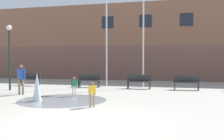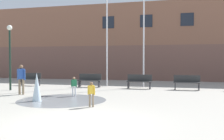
# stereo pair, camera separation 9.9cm
# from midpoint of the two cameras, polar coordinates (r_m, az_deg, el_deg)

# --- Properties ---
(ground_plane) EXTENTS (100.00, 100.00, 0.00)m
(ground_plane) POSITION_cam_midpoint_polar(r_m,az_deg,el_deg) (7.89, -7.57, -11.36)
(ground_plane) COLOR #9E998E
(library_building) EXTENTS (36.00, 6.05, 7.08)m
(library_building) POSITION_cam_midpoint_polar(r_m,az_deg,el_deg) (26.66, 7.95, 5.79)
(library_building) COLOR brown
(library_building) RESTS_ON ground
(splash_fountain) EXTENTS (4.07, 4.07, 1.29)m
(splash_fountain) POSITION_cam_midpoint_polar(r_m,az_deg,el_deg) (12.26, -14.20, -4.67)
(splash_fountain) COLOR gray
(splash_fountain) RESTS_ON ground
(park_bench_under_left_flagpole) EXTENTS (1.60, 0.44, 0.91)m
(park_bench_under_left_flagpole) POSITION_cam_midpoint_polar(r_m,az_deg,el_deg) (19.87, -17.64, -1.87)
(park_bench_under_left_flagpole) COLOR #28282D
(park_bench_under_left_flagpole) RESTS_ON ground
(park_bench_center) EXTENTS (1.60, 0.44, 0.91)m
(park_bench_center) POSITION_cam_midpoint_polar(r_m,az_deg,el_deg) (17.95, -5.13, -2.20)
(park_bench_center) COLOR #28282D
(park_bench_center) RESTS_ON ground
(park_bench_under_right_flagpole) EXTENTS (1.60, 0.44, 0.91)m
(park_bench_under_right_flagpole) POSITION_cam_midpoint_polar(r_m,az_deg,el_deg) (16.99, 5.74, -2.45)
(park_bench_under_right_flagpole) COLOR #28282D
(park_bench_under_right_flagpole) RESTS_ON ground
(park_bench_near_trashcan) EXTENTS (1.60, 0.44, 0.91)m
(park_bench_near_trashcan) POSITION_cam_midpoint_polar(r_m,az_deg,el_deg) (16.82, 15.75, -2.57)
(park_bench_near_trashcan) COLOR #28282D
(park_bench_near_trashcan) RESTS_ON ground
(child_with_pink_shirt) EXTENTS (0.31, 0.20, 0.99)m
(child_with_pink_shirt) POSITION_cam_midpoint_polar(r_m,az_deg,el_deg) (13.50, -8.46, -3.23)
(child_with_pink_shirt) COLOR silver
(child_with_pink_shirt) RESTS_ON ground
(adult_in_red) EXTENTS (0.50, 0.39, 1.59)m
(adult_in_red) POSITION_cam_midpoint_polar(r_m,az_deg,el_deg) (14.82, -19.37, -1.48)
(adult_in_red) COLOR #89755B
(adult_in_red) RESTS_ON ground
(child_in_fountain) EXTENTS (0.31, 0.22, 0.99)m
(child_in_fountain) POSITION_cam_midpoint_polar(r_m,az_deg,el_deg) (10.34, -4.64, -4.87)
(child_in_fountain) COLOR #89755B
(child_in_fountain) RESTS_ON ground
(flagpole_left) EXTENTS (0.80, 0.10, 8.86)m
(flagpole_left) POSITION_cam_midpoint_polar(r_m,az_deg,el_deg) (18.72, -1.27, 10.89)
(flagpole_left) COLOR silver
(flagpole_left) RESTS_ON ground
(flagpole_right) EXTENTS (0.80, 0.10, 8.22)m
(flagpole_right) POSITION_cam_midpoint_polar(r_m,az_deg,el_deg) (18.17, 6.80, 10.11)
(flagpole_right) COLOR silver
(flagpole_right) RESTS_ON ground
(lamp_post_left_lane) EXTENTS (0.32, 0.32, 3.98)m
(lamp_post_left_lane) POSITION_cam_midpoint_polar(r_m,az_deg,el_deg) (17.18, -21.60, 4.51)
(lamp_post_left_lane) COLOR #192D23
(lamp_post_left_lane) RESTS_ON ground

